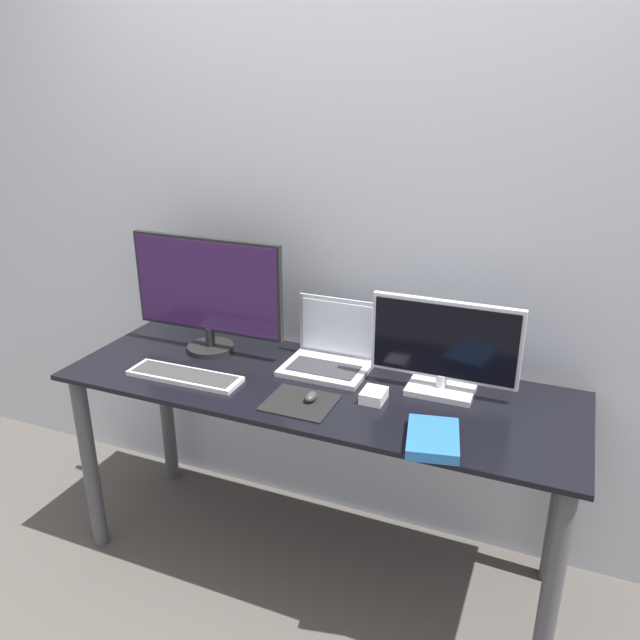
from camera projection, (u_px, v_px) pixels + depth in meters
ground_plane at (282, 617)px, 2.20m from camera, size 12.00×12.00×0.00m
wall_back at (354, 228)px, 2.33m from camera, size 7.00×0.05×2.50m
desk at (315, 419)px, 2.23m from camera, size 1.81×0.62×0.77m
monitor_left at (207, 291)px, 2.37m from camera, size 0.63×0.18×0.45m
monitor_right at (444, 348)px, 2.07m from camera, size 0.50×0.16×0.33m
laptop at (331, 351)px, 2.30m from camera, size 0.31×0.24×0.24m
keyboard at (185, 376)px, 2.22m from camera, size 0.42×0.13×0.02m
mousepad at (300, 403)px, 2.05m from camera, size 0.22×0.20×0.00m
mouse at (311, 397)px, 2.05m from camera, size 0.04×0.06×0.03m
book at (433, 438)px, 1.82m from camera, size 0.19×0.24×0.03m
power_brick at (374, 395)px, 2.06m from camera, size 0.08×0.09×0.04m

